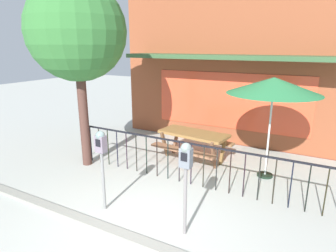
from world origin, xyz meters
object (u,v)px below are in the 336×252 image
Objects in this scene: picnic_table_left at (193,138)px; parking_meter_far at (186,165)px; street_tree at (77,32)px; parking_meter_near at (101,150)px; patio_umbrella at (274,86)px.

parking_meter_far is at bearing -68.80° from picnic_table_left.
parking_meter_far is at bearing -22.08° from street_tree.
street_tree is at bearing 141.46° from parking_meter_near.
patio_umbrella reaches higher than picnic_table_left.
parking_meter_near is (-0.49, -3.01, 0.58)m from picnic_table_left.
parking_meter_far reaches higher than picnic_table_left.
patio_umbrella is 3.10m from parking_meter_far.
parking_meter_near is at bearing -129.57° from patio_umbrella.
parking_meter_far is 0.35× the size of street_tree.
picnic_table_left is at bearing 34.22° from street_tree.
patio_umbrella is (1.90, -0.11, 1.52)m from picnic_table_left.
street_tree is at bearing -145.78° from picnic_table_left.
parking_meter_near is 0.98× the size of parking_meter_far.
picnic_table_left is at bearing 176.60° from patio_umbrella.
patio_umbrella is at bearing -3.40° from picnic_table_left.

